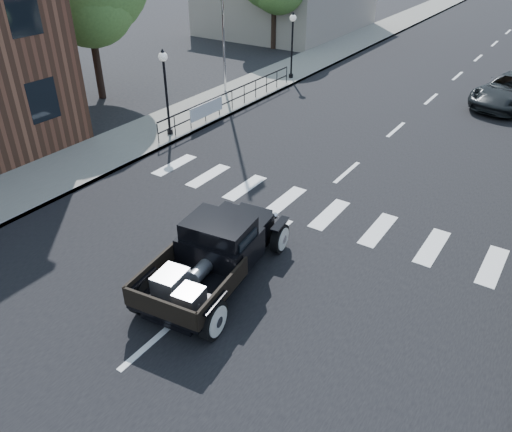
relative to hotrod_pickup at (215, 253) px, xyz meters
The scene contains 10 objects.
ground 1.02m from the hotrod_pickup, 73.88° to the left, with size 120.00×120.00×0.00m, color black.
road 15.55m from the hotrod_pickup, 89.44° to the left, with size 14.00×80.00×0.02m, color black.
road_markings 10.56m from the hotrod_pickup, 89.17° to the left, with size 12.00×60.00×0.06m, color silver, non-canonical shape.
sidewalk_left 17.65m from the hotrod_pickup, 118.26° to the left, with size 3.00×80.00×0.15m, color gray.
railing 12.73m from the hotrod_pickup, 124.18° to the left, with size 0.08×10.00×1.00m, color black, non-canonical shape.
banner 11.08m from the hotrod_pickup, 129.65° to the left, with size 0.04×2.20×0.60m, color silver, non-canonical shape.
lamp_post_b 9.96m from the hotrod_pickup, 138.77° to the left, with size 0.36×0.36×3.46m, color black, non-canonical shape.
lamp_post_c 18.16m from the hotrod_pickup, 114.26° to the left, with size 0.36×0.36×3.46m, color black, non-canonical shape.
big_tree_near 16.65m from the hotrod_pickup, 148.38° to the left, with size 6.03×6.03×8.85m, color #467130, non-canonical shape.
hotrod_pickup is the anchor object (origin of this frame).
Camera 1 is at (6.26, -8.31, 8.04)m, focal length 35.00 mm.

